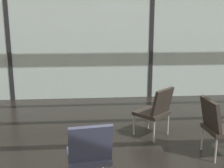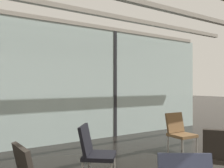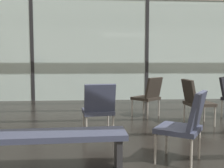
{
  "view_description": "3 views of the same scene",
  "coord_description": "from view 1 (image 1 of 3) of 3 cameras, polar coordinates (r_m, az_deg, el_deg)",
  "views": [
    {
      "loc": [
        -1.57,
        -1.75,
        1.95
      ],
      "look_at": [
        -1.21,
        2.54,
        0.96
      ],
      "focal_mm": 44.38,
      "sensor_mm": 36.0,
      "label": 1
    },
    {
      "loc": [
        -0.46,
        -0.67,
        1.48
      ],
      "look_at": [
        1.8,
        2.75,
        1.51
      ],
      "focal_mm": 38.65,
      "sensor_mm": 36.0,
      "label": 2
    },
    {
      "loc": [
        -1.67,
        -3.01,
        1.22
      ],
      "look_at": [
        -1.19,
        3.78,
        0.62
      ],
      "focal_mm": 42.48,
      "sensor_mm": 36.0,
      "label": 3
    }
  ],
  "objects": [
    {
      "name": "parked_airplane",
      "position": [
        13.38,
        -5.6,
        12.9
      ],
      "size": [
        10.72,
        3.92,
        3.92
      ],
      "color": "#B2BCD6",
      "rests_on": "ground"
    },
    {
      "name": "lounge_chair_3",
      "position": [
        4.31,
        21.03,
        -7.69
      ],
      "size": [
        0.55,
        0.51,
        0.87
      ],
      "rotation": [
        0.0,
        0.0,
        1.62
      ],
      "color": "#28231E",
      "rests_on": "ground"
    },
    {
      "name": "window_mullion_1",
      "position": [
        7.13,
        8.06,
        9.51
      ],
      "size": [
        0.1,
        0.12,
        3.08
      ],
      "primitive_type": "cube",
      "color": "black",
      "rests_on": "ground"
    },
    {
      "name": "lounge_chair_1",
      "position": [
        4.75,
        9.02,
        -5.1
      ],
      "size": [
        0.71,
        0.71,
        0.87
      ],
      "rotation": [
        0.0,
        0.0,
        3.88
      ],
      "color": "#28231E",
      "rests_on": "ground"
    },
    {
      "name": "glass_curtain_wall",
      "position": [
        7.13,
        8.06,
        9.51
      ],
      "size": [
        14.0,
        0.08,
        3.08
      ],
      "primitive_type": "cube",
      "color": "#A3B7B2",
      "rests_on": "ground"
    },
    {
      "name": "window_mullion_0",
      "position": [
        7.22,
        -20.52,
        8.87
      ],
      "size": [
        0.1,
        0.12,
        3.08
      ],
      "primitive_type": "cube",
      "color": "black",
      "rests_on": "ground"
    },
    {
      "name": "lounge_chair_5",
      "position": [
        3.24,
        -4.7,
        -13.78
      ],
      "size": [
        0.55,
        0.59,
        0.87
      ],
      "rotation": [
        0.0,
        0.0,
        3.28
      ],
      "color": "#33384C",
      "rests_on": "ground"
    }
  ]
}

